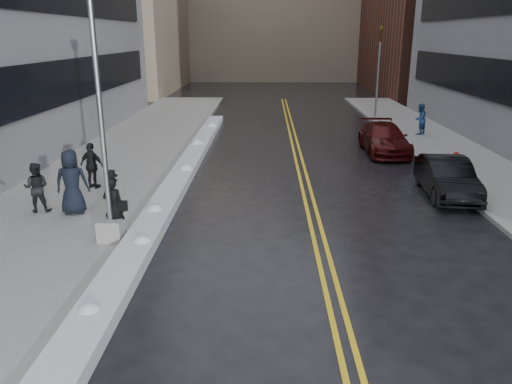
# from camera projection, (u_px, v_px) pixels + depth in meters

# --- Properties ---
(ground) EXTENTS (160.00, 160.00, 0.00)m
(ground) POSITION_uv_depth(u_px,v_px,m) (225.00, 279.00, 11.93)
(ground) COLOR black
(ground) RESTS_ON ground
(sidewalk_west) EXTENTS (5.50, 50.00, 0.15)m
(sidewalk_west) POSITION_uv_depth(u_px,v_px,m) (111.00, 168.00, 21.56)
(sidewalk_west) COLOR gray
(sidewalk_west) RESTS_ON ground
(sidewalk_east) EXTENTS (4.00, 50.00, 0.15)m
(sidewalk_east) POSITION_uv_depth(u_px,v_px,m) (478.00, 170.00, 21.23)
(sidewalk_east) COLOR gray
(sidewalk_east) RESTS_ON ground
(lane_line_left) EXTENTS (0.12, 50.00, 0.01)m
(lane_line_left) POSITION_uv_depth(u_px,v_px,m) (298.00, 171.00, 21.41)
(lane_line_left) COLOR gold
(lane_line_left) RESTS_ON ground
(lane_line_right) EXTENTS (0.12, 50.00, 0.01)m
(lane_line_right) POSITION_uv_depth(u_px,v_px,m) (305.00, 171.00, 21.41)
(lane_line_right) COLOR gold
(lane_line_right) RESTS_ON ground
(snow_ridge) EXTENTS (0.90, 30.00, 0.34)m
(snow_ridge) POSITION_uv_depth(u_px,v_px,m) (179.00, 179.00, 19.56)
(snow_ridge) COLOR silver
(snow_ridge) RESTS_ON ground
(building_west_far) EXTENTS (14.00, 22.00, 18.00)m
(building_west_far) POSITION_uv_depth(u_px,v_px,m) (108.00, 0.00, 51.49)
(building_west_far) COLOR gray
(building_west_far) RESTS_ON ground
(lamppost) EXTENTS (0.65, 0.65, 7.62)m
(lamppost) POSITION_uv_depth(u_px,v_px,m) (104.00, 156.00, 13.14)
(lamppost) COLOR gray
(lamppost) RESTS_ON sidewalk_west
(fire_hydrant) EXTENTS (0.26, 0.26, 0.73)m
(fire_hydrant) POSITION_uv_depth(u_px,v_px,m) (456.00, 159.00, 21.11)
(fire_hydrant) COLOR maroon
(fire_hydrant) RESTS_ON sidewalk_east
(traffic_signal) EXTENTS (0.16, 0.20, 6.00)m
(traffic_signal) POSITION_uv_depth(u_px,v_px,m) (378.00, 69.00, 33.61)
(traffic_signal) COLOR gray
(traffic_signal) RESTS_ON sidewalk_east
(pedestrian_fedora) EXTENTS (0.74, 0.59, 1.77)m
(pedestrian_fedora) POSITION_uv_depth(u_px,v_px,m) (114.00, 207.00, 13.77)
(pedestrian_fedora) COLOR black
(pedestrian_fedora) RESTS_ON sidewalk_west
(pedestrian_b) EXTENTS (0.87, 0.72, 1.61)m
(pedestrian_b) POSITION_uv_depth(u_px,v_px,m) (36.00, 187.00, 15.84)
(pedestrian_b) COLOR black
(pedestrian_b) RESTS_ON sidewalk_west
(pedestrian_c) EXTENTS (1.09, 0.80, 2.06)m
(pedestrian_c) POSITION_uv_depth(u_px,v_px,m) (72.00, 182.00, 15.62)
(pedestrian_c) COLOR black
(pedestrian_c) RESTS_ON sidewalk_west
(pedestrian_d) EXTENTS (1.08, 0.71, 1.70)m
(pedestrian_d) POSITION_uv_depth(u_px,v_px,m) (92.00, 166.00, 18.29)
(pedestrian_d) COLOR black
(pedestrian_d) RESTS_ON sidewalk_west
(pedestrian_east) EXTENTS (1.06, 1.06, 1.74)m
(pedestrian_east) POSITION_uv_depth(u_px,v_px,m) (420.00, 119.00, 28.29)
(pedestrian_east) COLOR navy
(pedestrian_east) RESTS_ON sidewalk_east
(car_black) EXTENTS (1.74, 4.31, 1.39)m
(car_black) POSITION_uv_depth(u_px,v_px,m) (447.00, 177.00, 17.88)
(car_black) COLOR black
(car_black) RESTS_ON ground
(car_maroon) EXTENTS (2.02, 4.89, 1.41)m
(car_maroon) POSITION_uv_depth(u_px,v_px,m) (384.00, 139.00, 24.54)
(car_maroon) COLOR #3C0909
(car_maroon) RESTS_ON ground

